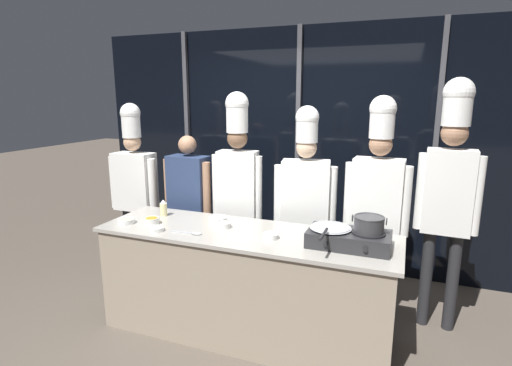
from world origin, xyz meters
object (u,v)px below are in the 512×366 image
(prep_bowl_carrots, at_px, (152,220))
(chef_line, at_px, (305,194))
(portable_stove, at_px, (349,238))
(prep_bowl_bean_sprouts, at_px, (156,229))
(prep_bowl_rice, at_px, (218,219))
(serving_spoon_slotted, at_px, (193,233))
(chef_sous, at_px, (238,178))
(frying_pan, at_px, (331,225))
(prep_bowl_shrimp, at_px, (126,221))
(prep_bowl_chicken, at_px, (224,225))
(person_guest, at_px, (189,197))
(stock_pot, at_px, (369,224))
(chef_apprentice, at_px, (449,181))
(squeeze_bottle_oil, at_px, (163,208))
(chef_head, at_px, (135,181))
(prep_bowl_noodles, at_px, (270,236))
(chef_pastry, at_px, (377,193))

(prep_bowl_carrots, distance_m, chef_line, 1.38)
(portable_stove, xyz_separation_m, prep_bowl_bean_sprouts, (-1.50, -0.21, -0.04))
(prep_bowl_rice, distance_m, chef_line, 0.84)
(serving_spoon_slotted, height_order, chef_sous, chef_sous)
(chef_line, bearing_deg, frying_pan, 107.16)
(prep_bowl_shrimp, distance_m, prep_bowl_bean_sprouts, 0.36)
(prep_bowl_carrots, relative_size, prep_bowl_chicken, 1.10)
(chef_sous, bearing_deg, person_guest, -6.97)
(stock_pot, height_order, prep_bowl_bean_sprouts, stock_pot)
(serving_spoon_slotted, relative_size, chef_line, 0.14)
(prep_bowl_chicken, height_order, chef_apprentice, chef_apprentice)
(chef_line, height_order, chef_apprentice, chef_apprentice)
(prep_bowl_rice, bearing_deg, squeeze_bottle_oil, 179.86)
(prep_bowl_chicken, distance_m, chef_sous, 0.65)
(stock_pot, bearing_deg, prep_bowl_shrimp, -175.96)
(serving_spoon_slotted, distance_m, chef_head, 1.43)
(prep_bowl_rice, bearing_deg, prep_bowl_shrimp, -157.45)
(prep_bowl_bean_sprouts, xyz_separation_m, chef_head, (-0.86, 0.86, 0.16))
(prep_bowl_carrots, height_order, chef_head, chef_head)
(prep_bowl_chicken, distance_m, chef_line, 0.84)
(chef_head, distance_m, chef_sous, 1.21)
(frying_pan, relative_size, serving_spoon_slotted, 2.05)
(prep_bowl_rice, height_order, chef_head, chef_head)
(stock_pot, xyz_separation_m, squeeze_bottle_oil, (-1.81, 0.16, -0.11))
(frying_pan, relative_size, squeeze_bottle_oil, 3.45)
(prep_bowl_rice, height_order, chef_apprentice, chef_apprentice)
(prep_bowl_noodles, bearing_deg, frying_pan, 5.32)
(prep_bowl_chicken, xyz_separation_m, chef_apprentice, (1.70, 0.65, 0.37))
(portable_stove, xyz_separation_m, squeeze_bottle_oil, (-1.67, 0.16, 0.01))
(frying_pan, distance_m, prep_bowl_rice, 1.01)
(chef_line, bearing_deg, portable_stove, 115.35)
(prep_bowl_carrots, bearing_deg, prep_bowl_bean_sprouts, -44.69)
(prep_bowl_shrimp, distance_m, chef_apprentice, 2.69)
(stock_pot, bearing_deg, chef_line, 132.60)
(prep_bowl_bean_sprouts, height_order, prep_bowl_chicken, prep_bowl_chicken)
(prep_bowl_rice, distance_m, prep_bowl_noodles, 0.59)
(prep_bowl_bean_sprouts, relative_size, chef_line, 0.07)
(prep_bowl_noodles, bearing_deg, chef_sous, 129.86)
(chef_sous, bearing_deg, chef_pastry, 175.71)
(prep_bowl_rice, xyz_separation_m, chef_sous, (-0.02, 0.47, 0.27))
(prep_bowl_chicken, relative_size, serving_spoon_slotted, 0.45)
(stock_pot, relative_size, prep_bowl_rice, 1.46)
(prep_bowl_noodles, height_order, serving_spoon_slotted, prep_bowl_noodles)
(chef_apprentice, bearing_deg, prep_bowl_rice, 20.10)
(prep_bowl_carrots, height_order, prep_bowl_chicken, prep_bowl_carrots)
(frying_pan, bearing_deg, chef_pastry, 67.96)
(stock_pot, bearing_deg, prep_bowl_rice, 172.80)
(stock_pot, relative_size, prep_bowl_chicken, 2.07)
(squeeze_bottle_oil, relative_size, serving_spoon_slotted, 0.59)
(chef_apprentice, bearing_deg, prep_bowl_bean_sprouts, 26.25)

